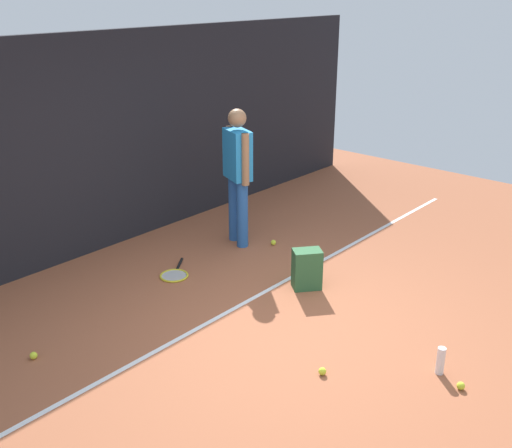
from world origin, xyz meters
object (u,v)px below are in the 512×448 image
Objects in this scene: tennis_racket at (175,274)px; water_bottle at (441,361)px; tennis_ball_mid_court at (322,371)px; tennis_ball_by_fence at (273,242)px; tennis_ball_near_player at (34,356)px; tennis_ball_far_left at (461,386)px; backpack at (306,269)px; tennis_player at (238,169)px.

water_bottle is (0.24, -3.07, 0.11)m from tennis_racket.
tennis_ball_by_fence is at bearing 48.47° from tennis_ball_mid_court.
tennis_ball_by_fence is at bearing 132.00° from tennis_racket.
tennis_ball_near_player is 1.00× the size of tennis_ball_far_left.
tennis_ball_near_player is (-2.67, 0.97, -0.18)m from backpack.
tennis_ball_far_left is at bearing 112.05° from backpack.
tennis_ball_by_fence is 2.75m from tennis_ball_mid_court.
tennis_ball_mid_court is at bearing 132.60° from water_bottle.
tennis_ball_near_player is at bearing 127.94° from water_bottle.
backpack is (0.76, -1.28, 0.20)m from tennis_racket.
tennis_ball_near_player is at bearing 124.59° from tennis_ball_far_left.
tennis_racket is 1.43m from tennis_ball_by_fence.
tennis_ball_by_fence is at bearing -126.57° from tennis_player.
tennis_ball_far_left is at bearing -58.82° from tennis_ball_mid_court.
water_bottle is at bearing 68.39° from tennis_ball_far_left.
tennis_ball_mid_court is 0.27× the size of water_bottle.
tennis_racket is 1.36× the size of backpack.
tennis_ball_near_player is at bearing -27.35° from tennis_racket.
water_bottle is (-0.92, -3.17, -0.84)m from tennis_player.
tennis_ball_near_player is 1.00× the size of tennis_ball_mid_court.
tennis_ball_far_left is (2.06, -2.99, 0.00)m from tennis_ball_near_player.
water_bottle is at bearing -112.48° from tennis_ball_by_fence.
tennis_player is 1.04m from tennis_ball_by_fence.
tennis_ball_near_player and tennis_ball_far_left have the same top height.
tennis_ball_near_player is 3.50m from water_bottle.
tennis_racket is 3.08m from water_bottle.
tennis_player is at bearing 73.79° from water_bottle.
tennis_player is at bearing 121.19° from tennis_ball_by_fence.
water_bottle is at bearing -173.96° from tennis_player.
tennis_ball_by_fence is (3.30, 0.03, 0.00)m from tennis_ball_near_player.
backpack is 6.67× the size of tennis_ball_by_fence.
tennis_ball_mid_court is at bearing 169.15° from tennis_player.
tennis_racket is at bearing 9.19° from tennis_ball_near_player.
tennis_ball_far_left is 0.27× the size of water_bottle.
tennis_ball_by_fence is 1.00× the size of tennis_ball_mid_court.
backpack is at bearing 73.98° from water_bottle.
tennis_ball_by_fence reaches higher than tennis_racket.
backpack is 6.67× the size of tennis_ball_near_player.
tennis_ball_near_player reaches higher than tennis_racket.
tennis_racket is 1.93m from tennis_ball_near_player.
tennis_player is 3.06m from tennis_ball_mid_court.
water_bottle is at bearing 58.01° from tennis_racket.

